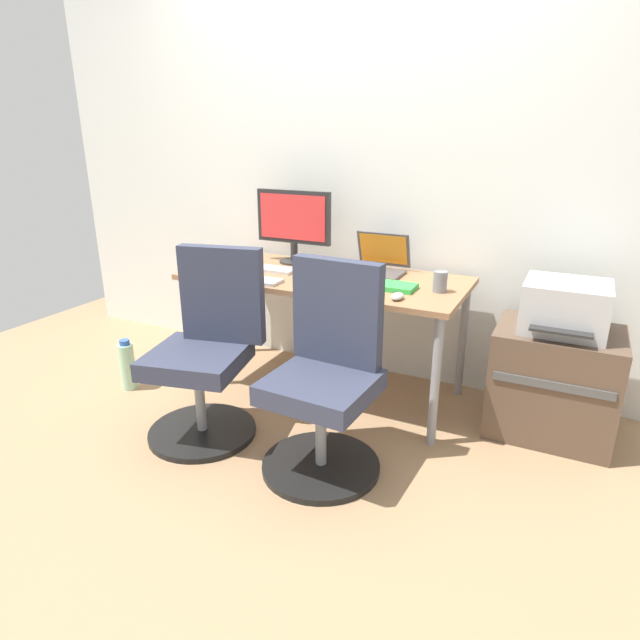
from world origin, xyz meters
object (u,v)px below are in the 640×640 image
side_cabinet (553,382)px  desktop_monitor (294,221)px  coffee_mug (361,274)px  open_laptop (378,263)px  printer (565,307)px  water_bottle_on_floor (127,366)px  office_chair_right (327,379)px  office_chair_left (207,354)px

side_cabinet → desktop_monitor: size_ratio=1.22×
desktop_monitor → coffee_mug: size_ratio=5.22×
open_laptop → printer: bearing=-7.1°
side_cabinet → water_bottle_on_floor: size_ratio=1.89×
water_bottle_on_floor → coffee_mug: bearing=19.7°
office_chair_right → open_laptop: bearing=96.0°
office_chair_left → desktop_monitor: size_ratio=1.96×
open_laptop → desktop_monitor: bearing=179.8°
water_bottle_on_floor → desktop_monitor: 1.31m
office_chair_left → coffee_mug: bearing=48.3°
water_bottle_on_floor → desktop_monitor: size_ratio=0.65×
printer → coffee_mug: same height
office_chair_right → coffee_mug: (-0.10, 0.62, 0.32)m
office_chair_right → coffee_mug: size_ratio=10.22×
printer → desktop_monitor: 1.57m
coffee_mug → printer: bearing=6.8°
office_chair_right → open_laptop: 0.93m
printer → office_chair_right: bearing=-140.5°
office_chair_left → water_bottle_on_floor: bearing=167.3°
side_cabinet → printer: size_ratio=1.47×
side_cabinet → coffee_mug: 1.11m
side_cabinet → open_laptop: size_ratio=1.89×
side_cabinet → water_bottle_on_floor: (-2.29, -0.58, -0.13)m
open_laptop → coffee_mug: size_ratio=3.37×
office_chair_right → water_bottle_on_floor: 1.42m
water_bottle_on_floor → open_laptop: bearing=28.5°
desktop_monitor → open_laptop: size_ratio=1.55×
printer → water_bottle_on_floor: size_ratio=1.29×
side_cabinet → water_bottle_on_floor: side_cabinet is taller
office_chair_right → open_laptop: office_chair_right is taller
side_cabinet → open_laptop: 1.11m
water_bottle_on_floor → coffee_mug: coffee_mug is taller
office_chair_left → open_laptop: (0.56, 0.87, 0.33)m
side_cabinet → water_bottle_on_floor: bearing=-165.7°
printer → water_bottle_on_floor: bearing=-165.8°
office_chair_left → coffee_mug: office_chair_left is taller
printer → office_chair_left: bearing=-154.4°
water_bottle_on_floor → open_laptop: 1.59m
side_cabinet → open_laptop: open_laptop is taller
water_bottle_on_floor → open_laptop: open_laptop is taller
desktop_monitor → open_laptop: bearing=-0.2°
office_chair_right → coffee_mug: 0.71m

